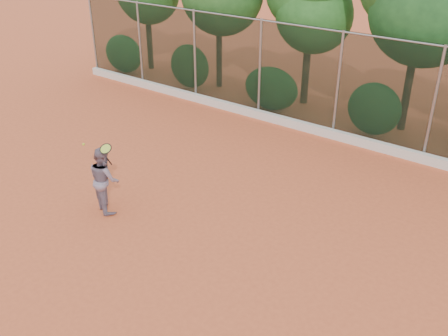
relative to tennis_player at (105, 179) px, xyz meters
The scene contains 6 objects.
ground 2.67m from the tennis_player, 15.06° to the left, with size 80.00×80.00×0.00m, color #CC5830.
concrete_curb 7.90m from the tennis_player, 71.93° to the left, with size 24.00×0.20×0.30m, color silver.
tennis_player is the anchor object (origin of this frame).
chainlink_fence 8.10m from the tennis_player, 72.33° to the left, with size 24.09×0.09×3.50m.
tennis_racket 1.01m from the tennis_player, 19.54° to the right, with size 0.36×0.34×0.58m.
tennis_ball_in_flight 1.44m from the tennis_player, 160.70° to the left, with size 0.07×0.07×0.07m.
Camera 1 is at (6.44, -7.42, 6.74)m, focal length 40.00 mm.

